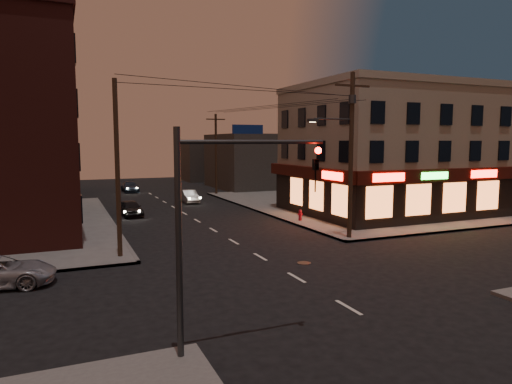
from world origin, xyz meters
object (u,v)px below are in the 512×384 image
sedan_near (130,208)px  sedan_far (130,187)px  fire_hydrant (300,214)px  sedan_mid (189,196)px

sedan_near → sedan_far: 18.79m
sedan_far → fire_hydrant: sedan_far is taller
sedan_mid → sedan_near: bearing=-134.5°
sedan_near → fire_hydrant: bearing=-39.9°
sedan_far → fire_hydrant: 28.07m
sedan_mid → fire_hydrant: sedan_mid is taller
sedan_near → fire_hydrant: 13.85m
sedan_near → sedan_mid: 9.07m
sedan_near → sedan_mid: bearing=39.1°
sedan_mid → sedan_far: bearing=110.1°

